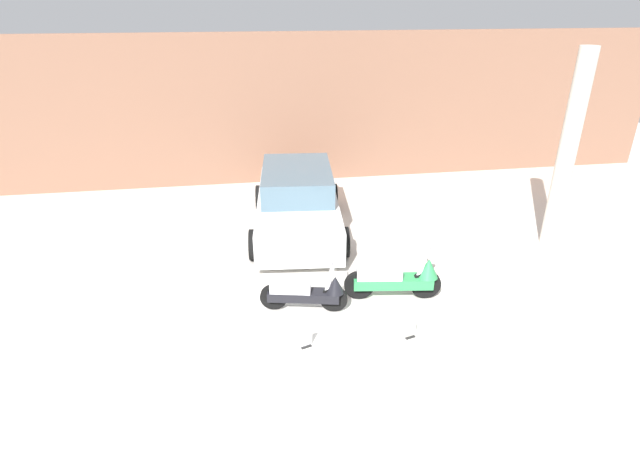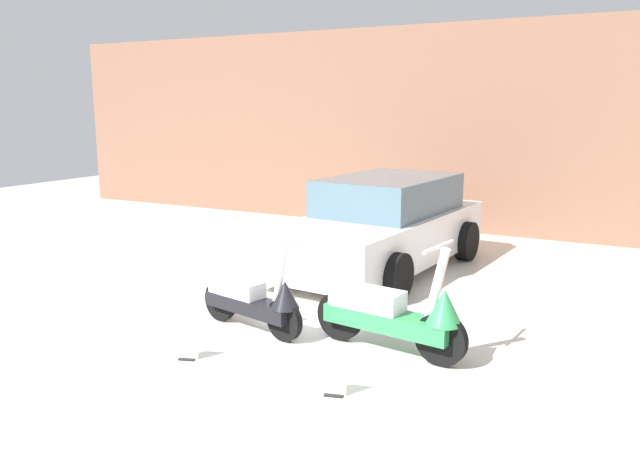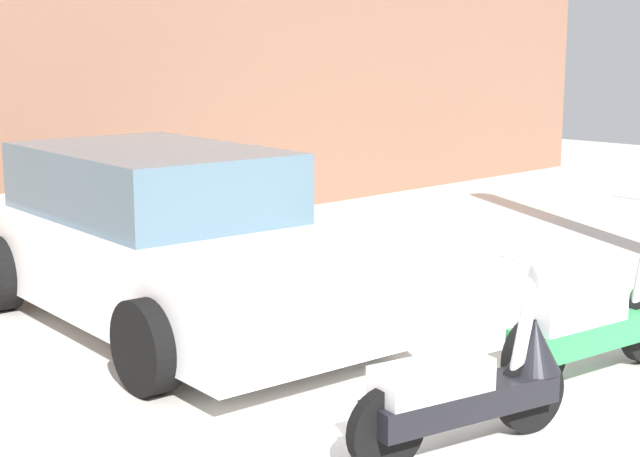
{
  "view_description": "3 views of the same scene",
  "coord_description": "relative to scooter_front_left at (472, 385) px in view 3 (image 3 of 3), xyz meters",
  "views": [
    {
      "loc": [
        -1.75,
        -5.79,
        4.61
      ],
      "look_at": [
        -0.42,
        2.55,
        0.66
      ],
      "focal_mm": 28.0,
      "sensor_mm": 36.0,
      "label": 1
    },
    {
      "loc": [
        2.64,
        -4.31,
        2.34
      ],
      "look_at": [
        -0.73,
        2.11,
        0.92
      ],
      "focal_mm": 35.0,
      "sensor_mm": 36.0,
      "label": 2
    },
    {
      "loc": [
        -4.85,
        -2.05,
        2.12
      ],
      "look_at": [
        -0.66,
        2.3,
        0.96
      ],
      "focal_mm": 55.0,
      "sensor_mm": 36.0,
      "label": 3
    }
  ],
  "objects": [
    {
      "name": "car_rear_left",
      "position": [
        0.21,
        3.06,
        0.29
      ],
      "size": [
        2.18,
        4.06,
        1.33
      ],
      "rotation": [
        0.0,
        0.0,
        -1.67
      ],
      "color": "white",
      "rests_on": "ground_plane"
    },
    {
      "name": "scooter_front_left",
      "position": [
        0.0,
        0.0,
        0.0
      ],
      "size": [
        1.39,
        0.59,
        0.98
      ],
      "rotation": [
        0.0,
        0.0,
        -0.21
      ],
      "color": "black",
      "rests_on": "ground_plane"
    },
    {
      "name": "scooter_front_right",
      "position": [
        1.52,
        0.12,
        0.05
      ],
      "size": [
        1.61,
        0.6,
        1.13
      ],
      "rotation": [
        0.0,
        0.0,
        -0.14
      ],
      "color": "black",
      "rests_on": "ground_plane"
    },
    {
      "name": "wall_back",
      "position": [
        0.88,
        6.3,
        1.57
      ],
      "size": [
        19.6,
        0.12,
        3.83
      ],
      "primitive_type": "cube",
      "color": "#845B47",
      "rests_on": "ground_plane"
    }
  ]
}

